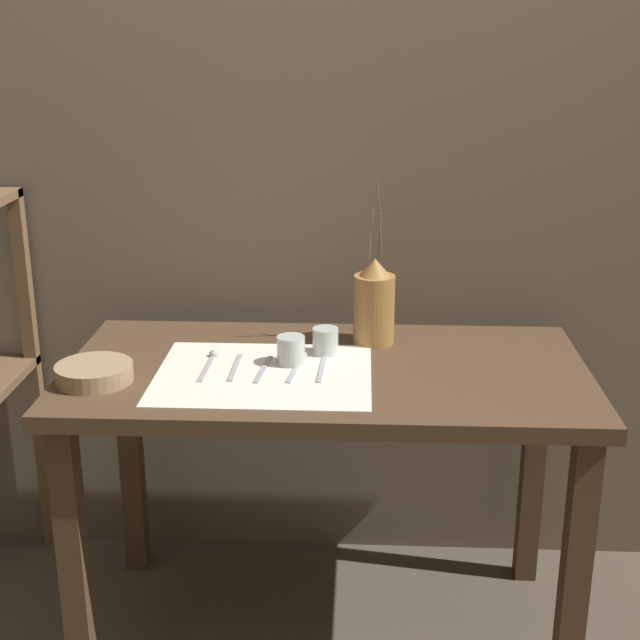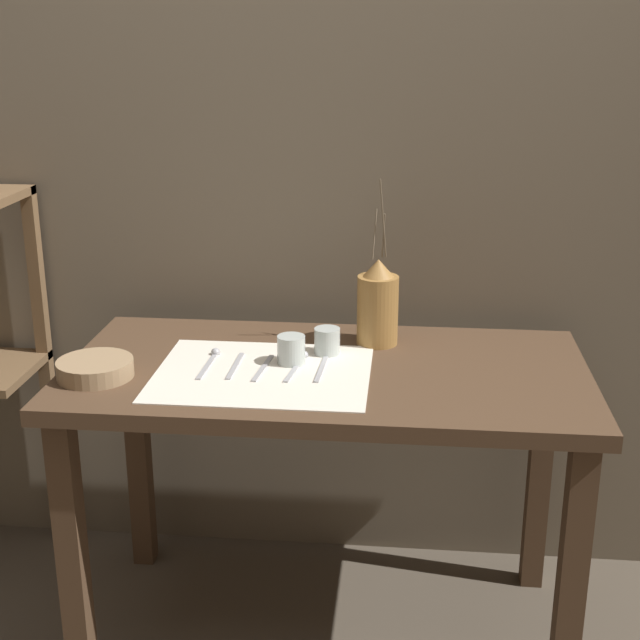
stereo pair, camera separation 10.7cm
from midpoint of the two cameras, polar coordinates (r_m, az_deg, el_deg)
ground_plane at (r=2.57m, az=1.63°, el=-19.07°), size 12.00×12.00×0.00m
stone_wall_back at (r=2.51m, az=2.63°, el=10.02°), size 7.00×0.06×2.40m
wooden_table at (r=2.24m, az=1.78°, el=-5.62°), size 1.28×0.66×0.76m
linen_cloth at (r=2.15m, az=-2.27°, el=-3.42°), size 0.52×0.42×0.00m
pitcher_with_flowers at (r=2.33m, az=5.03°, el=0.96°), size 0.11×0.11×0.44m
wooden_bowl at (r=2.18m, az=-12.83°, el=-3.06°), size 0.18×0.18×0.04m
glass_tumbler_near at (r=2.19m, az=-0.46°, el=-1.92°), size 0.07×0.07×0.07m
glass_tumbler_far at (r=2.26m, az=1.81°, el=-1.36°), size 0.07×0.07×0.07m
spoon_inner at (r=2.24m, az=-5.54°, el=-2.42°), size 0.02×0.19×0.02m
fork_outer at (r=2.19m, az=-4.05°, el=-2.96°), size 0.01×0.18×0.00m
knife_center at (r=2.17m, az=-2.26°, el=-3.11°), size 0.03×0.18×0.00m
spoon_outer at (r=2.21m, az=0.13°, el=-2.61°), size 0.04×0.19×0.02m
fork_inner at (r=2.17m, az=1.51°, el=-3.15°), size 0.02×0.18×0.00m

